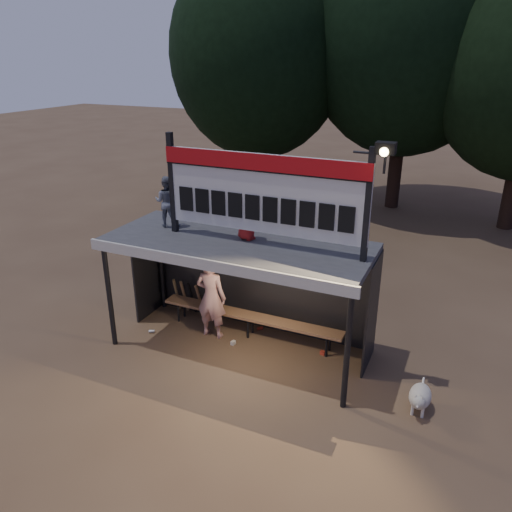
% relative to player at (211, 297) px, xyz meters
% --- Properties ---
extents(ground, '(80.00, 80.00, 0.00)m').
position_rel_player_xyz_m(ground, '(0.73, -0.23, -0.89)').
color(ground, brown).
rests_on(ground, ground).
extents(player, '(0.67, 0.45, 1.78)m').
position_rel_player_xyz_m(player, '(0.00, 0.00, 0.00)').
color(player, silver).
rests_on(player, ground).
extents(child_a, '(0.57, 0.49, 1.02)m').
position_rel_player_xyz_m(child_a, '(-0.90, -0.03, 1.94)').
color(child_a, slate).
rests_on(child_a, dugout_shelter).
extents(child_b, '(0.52, 0.43, 0.91)m').
position_rel_player_xyz_m(child_b, '(0.85, -0.06, 1.88)').
color(child_b, '#B11C1B').
rests_on(child_b, dugout_shelter).
extents(dugout_shelter, '(5.10, 2.08, 2.32)m').
position_rel_player_xyz_m(dugout_shelter, '(0.73, 0.02, 0.96)').
color(dugout_shelter, '#3D3E40').
rests_on(dugout_shelter, ground).
extents(scoreboard_assembly, '(4.10, 0.27, 1.99)m').
position_rel_player_xyz_m(scoreboard_assembly, '(1.29, -0.24, 2.43)').
color(scoreboard_assembly, black).
rests_on(scoreboard_assembly, dugout_shelter).
extents(bench, '(4.00, 0.35, 0.48)m').
position_rel_player_xyz_m(bench, '(0.73, 0.32, -0.46)').
color(bench, '#946946').
rests_on(bench, ground).
extents(tree_left, '(6.46, 6.46, 9.27)m').
position_rel_player_xyz_m(tree_left, '(-3.27, 9.77, 4.62)').
color(tree_left, '#302115').
rests_on(tree_left, ground).
extents(tree_mid, '(7.22, 7.22, 10.36)m').
position_rel_player_xyz_m(tree_mid, '(1.73, 11.27, 5.28)').
color(tree_mid, black).
rests_on(tree_mid, ground).
extents(dog, '(0.36, 0.81, 0.49)m').
position_rel_player_xyz_m(dog, '(4.31, -0.72, -0.61)').
color(dog, beige).
rests_on(dog, ground).
extents(bats, '(0.67, 0.35, 0.84)m').
position_rel_player_xyz_m(bats, '(-0.94, 0.59, -0.46)').
color(bats, olive).
rests_on(bats, ground).
extents(litter, '(3.71, 1.20, 0.08)m').
position_rel_player_xyz_m(litter, '(0.47, 0.17, -0.85)').
color(litter, '#A22B1B').
rests_on(litter, ground).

